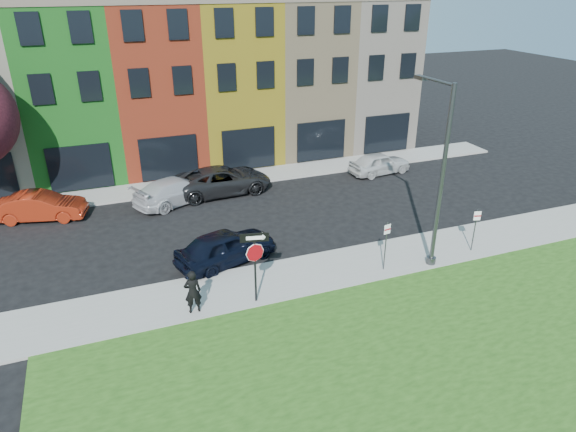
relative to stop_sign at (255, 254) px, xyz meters
name	(u,v)px	position (x,y,z in m)	size (l,w,h in m)	color
ground	(375,308)	(4.08, -1.88, -2.17)	(120.00, 120.00, 0.00)	black
sidewalk_near	(381,260)	(6.08, 1.12, -2.11)	(40.00, 3.00, 0.12)	gray
sidewalk_far	(208,182)	(1.08, 13.12, -2.11)	(40.00, 2.40, 0.12)	gray
rowhouse_block	(190,81)	(1.58, 19.30, 2.82)	(30.00, 10.12, 10.00)	beige
stop_sign	(255,254)	(0.00, 0.00, 0.00)	(1.03, 0.28, 2.88)	black
man	(193,292)	(-2.35, 0.16, -1.19)	(0.63, 0.41, 1.72)	black
sedan_near	(226,247)	(-0.26, 3.46, -1.41)	(4.81, 3.08, 1.53)	black
parked_car_red	(41,206)	(-7.99, 11.12, -1.45)	(4.60, 2.52, 1.44)	maroon
parked_car_silver	(177,190)	(-1.12, 10.84, -1.46)	(5.30, 3.88, 1.43)	#BAB9BE
parked_car_dark	(222,180)	(1.58, 11.30, -1.40)	(5.70, 2.86, 1.55)	black
parked_car_white	(380,163)	(11.65, 10.92, -1.49)	(4.16, 2.04, 1.37)	silver
street_lamp	(439,178)	(7.89, 0.23, 1.82)	(0.40, 2.58, 7.67)	#414346
parking_sign_a	(386,240)	(5.74, 0.31, -0.68)	(0.32, 0.11, 2.20)	#414346
parking_sign_b	(475,225)	(10.31, 0.35, -0.79)	(0.31, 0.12, 2.00)	#414346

